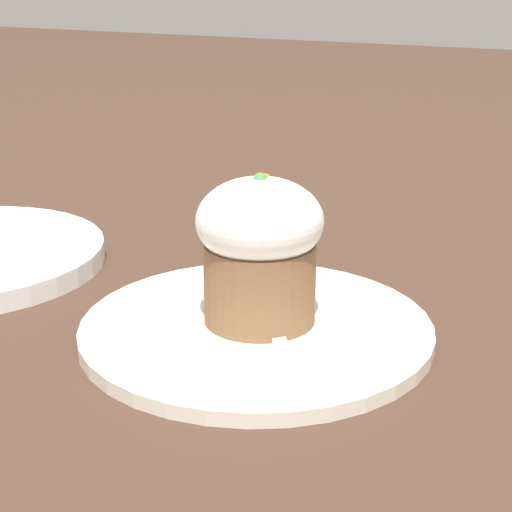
% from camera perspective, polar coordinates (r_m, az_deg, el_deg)
% --- Properties ---
extents(ground_plane, '(4.00, 4.00, 0.00)m').
position_cam_1_polar(ground_plane, '(0.62, 0.01, -5.39)').
color(ground_plane, '#3D281E').
extents(dessert_plate, '(0.26, 0.26, 0.01)m').
position_cam_1_polar(dessert_plate, '(0.62, 0.01, -4.95)').
color(dessert_plate, white).
rests_on(dessert_plate, ground_plane).
extents(carrot_cake, '(0.09, 0.09, 0.11)m').
position_cam_1_polar(carrot_cake, '(0.60, 0.00, 0.58)').
color(carrot_cake, brown).
rests_on(carrot_cake, dessert_plate).
extents(spoon, '(0.10, 0.07, 0.01)m').
position_cam_1_polar(spoon, '(0.59, 1.44, -5.28)').
color(spoon, silver).
rests_on(spoon, dessert_plate).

